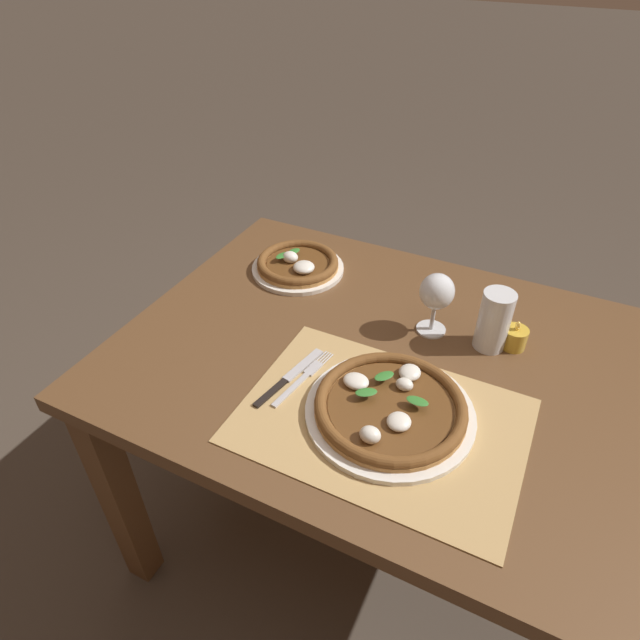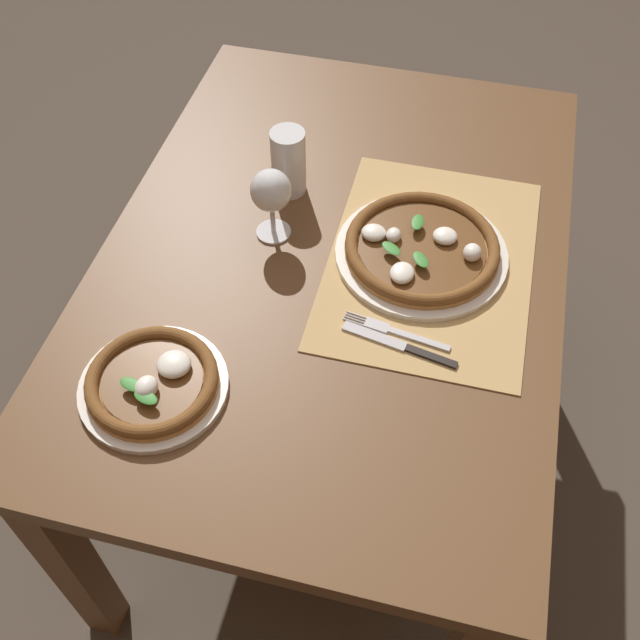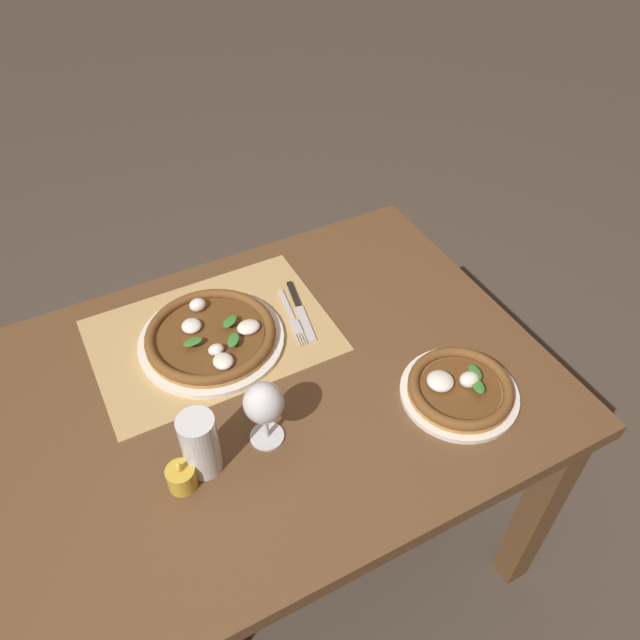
# 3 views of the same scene
# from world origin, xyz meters

# --- Properties ---
(ground_plane) EXTENTS (24.00, 24.00, 0.00)m
(ground_plane) POSITION_xyz_m (0.00, 0.00, 0.00)
(ground_plane) COLOR #473D33
(dining_table) EXTENTS (1.30, 0.90, 0.74)m
(dining_table) POSITION_xyz_m (0.00, 0.00, 0.64)
(dining_table) COLOR brown
(dining_table) RESTS_ON ground
(paper_placemat) EXTENTS (0.55, 0.39, 0.00)m
(paper_placemat) POSITION_xyz_m (0.02, -0.19, 0.74)
(paper_placemat) COLOR tan
(paper_placemat) RESTS_ON dining_table
(pizza_near) EXTENTS (0.34, 0.34, 0.05)m
(pizza_near) POSITION_xyz_m (0.02, -0.17, 0.76)
(pizza_near) COLOR silver
(pizza_near) RESTS_ON paper_placemat
(pizza_far) EXTENTS (0.25, 0.25, 0.05)m
(pizza_far) POSITION_xyz_m (-0.39, 0.22, 0.76)
(pizza_far) COLOR silver
(pizza_far) RESTS_ON dining_table
(wine_glass) EXTENTS (0.08, 0.08, 0.16)m
(wine_glass) POSITION_xyz_m (0.02, 0.13, 0.85)
(wine_glass) COLOR silver
(wine_glass) RESTS_ON dining_table
(pint_glass) EXTENTS (0.07, 0.07, 0.15)m
(pint_glass) POSITION_xyz_m (0.15, 0.13, 0.81)
(pint_glass) COLOR silver
(pint_glass) RESTS_ON dining_table
(fork) EXTENTS (0.05, 0.20, 0.00)m
(fork) POSITION_xyz_m (-0.18, -0.16, 0.75)
(fork) COLOR #B7B7BC
(fork) RESTS_ON paper_placemat
(knife) EXTENTS (0.06, 0.21, 0.01)m
(knife) POSITION_xyz_m (-0.20, -0.17, 0.75)
(knife) COLOR black
(knife) RESTS_ON paper_placemat
(votive_candle) EXTENTS (0.06, 0.06, 0.07)m
(votive_candle) POSITION_xyz_m (0.20, 0.15, 0.76)
(votive_candle) COLOR gold
(votive_candle) RESTS_ON dining_table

